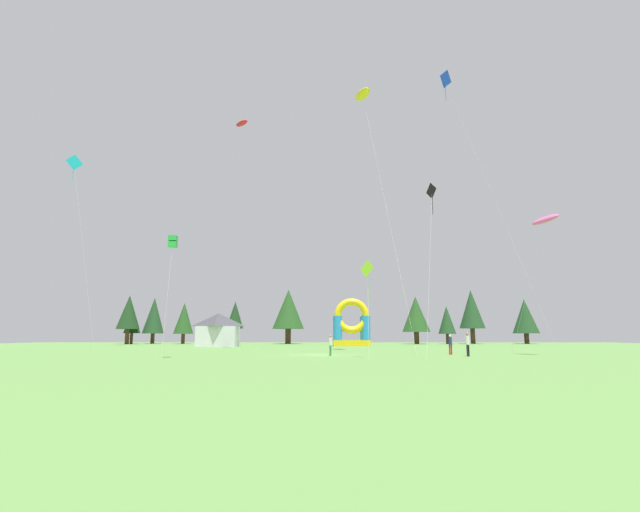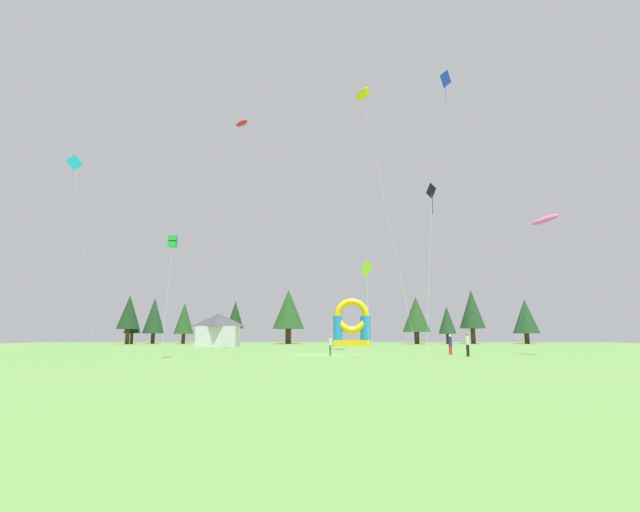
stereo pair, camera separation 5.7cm
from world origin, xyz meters
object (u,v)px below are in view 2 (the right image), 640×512
(person_near_camera, at_px, (450,343))
(kite_pink_parafoil, at_px, (545,220))
(kite_green_box, at_px, (173,242))
(person_midfield, at_px, (330,343))
(kite_cyan_diamond, at_px, (74,165))
(inflatable_red_slide, at_px, (352,328))
(kite_black_diamond, at_px, (433,193))
(kite_yellow_parafoil, at_px, (363,95))
(festival_tent, at_px, (218,330))
(kite_red_parafoil, at_px, (242,124))
(kite_lime_diamond, at_px, (368,271))
(kite_blue_diamond, at_px, (445,81))
(person_left_edge, at_px, (467,342))

(person_near_camera, bearing_deg, kite_pink_parafoil, -29.69)
(kite_green_box, distance_m, person_midfield, 14.29)
(kite_cyan_diamond, relative_size, inflatable_red_slide, 2.92)
(kite_black_diamond, distance_m, person_midfield, 14.77)
(kite_pink_parafoil, height_order, kite_yellow_parafoil, kite_yellow_parafoil)
(kite_green_box, xyz_separation_m, festival_tent, (-4.05, 32.68, -5.94))
(kite_red_parafoil, bearing_deg, inflatable_red_slide, 43.91)
(person_near_camera, relative_size, person_midfield, 1.01)
(kite_cyan_diamond, height_order, kite_black_diamond, kite_cyan_diamond)
(kite_lime_diamond, distance_m, person_near_camera, 10.64)
(kite_green_box, bearing_deg, kite_black_diamond, 11.95)
(festival_tent, bearing_deg, kite_blue_diamond, -36.97)
(kite_lime_diamond, height_order, inflatable_red_slide, kite_lime_diamond)
(kite_black_diamond, distance_m, festival_tent, 38.67)
(kite_red_parafoil, relative_size, kite_black_diamond, 2.06)
(kite_cyan_diamond, xyz_separation_m, inflatable_red_slide, (29.82, 22.36, -16.45))
(kite_yellow_parafoil, distance_m, person_midfield, 27.35)
(kite_yellow_parafoil, height_order, person_midfield, kite_yellow_parafoil)
(kite_blue_diamond, height_order, kite_yellow_parafoil, kite_blue_diamond)
(person_midfield, relative_size, inflatable_red_slide, 0.24)
(inflatable_red_slide, relative_size, festival_tent, 1.25)
(kite_green_box, bearing_deg, kite_yellow_parafoil, 41.52)
(kite_red_parafoil, distance_m, kite_blue_diamond, 24.80)
(kite_lime_diamond, height_order, person_near_camera, kite_lime_diamond)
(kite_green_box, height_order, kite_red_parafoil, kite_red_parafoil)
(kite_cyan_diamond, distance_m, kite_blue_diamond, 39.43)
(kite_cyan_diamond, distance_m, kite_pink_parafoil, 45.61)
(kite_black_diamond, bearing_deg, kite_red_parafoil, 137.68)
(kite_red_parafoil, distance_m, kite_lime_diamond, 32.52)
(kite_red_parafoil, relative_size, person_left_edge, 15.58)
(person_midfield, xyz_separation_m, festival_tent, (-15.37, 27.84, 1.31))
(person_left_edge, bearing_deg, kite_black_diamond, -54.10)
(kite_yellow_parafoil, bearing_deg, kite_cyan_diamond, -179.56)
(kite_green_box, bearing_deg, kite_blue_diamond, 27.30)
(kite_red_parafoil, relative_size, kite_pink_parafoil, 2.46)
(kite_green_box, height_order, kite_pink_parafoil, kite_pink_parafoil)
(festival_tent, bearing_deg, kite_green_box, -82.94)
(kite_cyan_diamond, bearing_deg, person_left_edge, -13.98)
(kite_red_parafoil, xyz_separation_m, kite_pink_parafoil, (28.48, -16.95, -16.69))
(kite_lime_diamond, distance_m, inflatable_red_slide, 34.28)
(kite_blue_diamond, bearing_deg, person_left_edge, -100.43)
(kite_cyan_diamond, bearing_deg, festival_tent, 60.61)
(person_midfield, bearing_deg, kite_lime_diamond, -127.34)
(kite_black_diamond, bearing_deg, kite_green_box, -168.05)
(kite_red_parafoil, bearing_deg, festival_tent, 112.49)
(kite_green_box, height_order, person_left_edge, kite_green_box)
(kite_yellow_parafoil, bearing_deg, kite_red_parafoil, 149.53)
(kite_lime_diamond, xyz_separation_m, kite_yellow_parafoil, (0.83, 11.94, 20.48))
(kite_blue_diamond, xyz_separation_m, person_left_edge, (-1.52, -8.28, -26.45))
(kite_black_diamond, xyz_separation_m, inflatable_red_slide, (-5.07, 31.16, -10.52))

